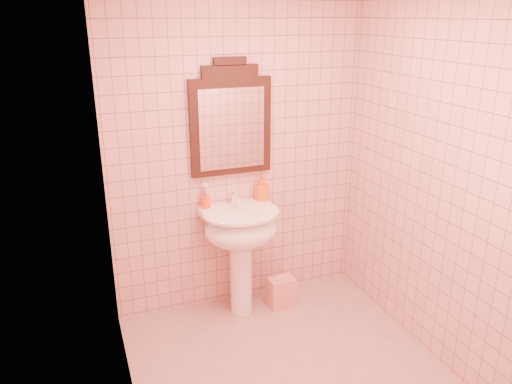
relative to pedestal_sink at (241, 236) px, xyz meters
name	(u,v)px	position (x,y,z in m)	size (l,w,h in m)	color
floor	(295,379)	(0.06, -0.87, -0.66)	(2.20, 2.20, 0.00)	tan
back_wall	(238,153)	(0.06, 0.23, 0.59)	(2.00, 0.02, 2.50)	#D09E91
pedestal_sink	(241,236)	(0.00, 0.00, 0.00)	(0.58, 0.58, 0.86)	white
faucet	(235,198)	(0.00, 0.14, 0.26)	(0.04, 0.16, 0.11)	white
mirror	(231,122)	(0.00, 0.20, 0.84)	(0.62, 0.06, 0.87)	black
toothbrush_cup	(205,202)	(-0.22, 0.17, 0.25)	(0.07, 0.07, 0.17)	#F63A14
soap_dispenser	(261,188)	(0.23, 0.17, 0.30)	(0.09, 0.09, 0.20)	orange
towel	(281,292)	(0.33, -0.05, -0.54)	(0.20, 0.14, 0.25)	#E49C86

